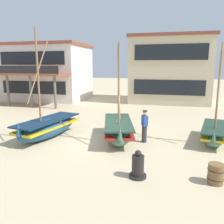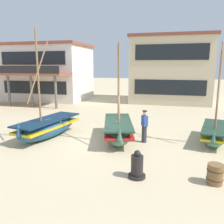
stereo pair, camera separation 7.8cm
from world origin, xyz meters
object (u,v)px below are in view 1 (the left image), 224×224
object	(u,v)px
fishing_boat_far_right	(214,133)
fisherman_by_hull	(145,127)
harbor_building_annex	(48,72)
capstan_winch	(138,167)
harbor_building_main	(170,69)
fishing_boat_near_left	(118,129)
wooden_barrel	(216,174)
fishing_boat_centre_large	(48,127)

from	to	relation	value
fishing_boat_far_right	fisherman_by_hull	world-z (taller)	fishing_boat_far_right
fisherman_by_hull	harbor_building_annex	world-z (taller)	harbor_building_annex
capstan_winch	harbor_building_main	bearing A→B (deg)	87.24
fishing_boat_near_left	harbor_building_main	world-z (taller)	harbor_building_main
wooden_barrel	harbor_building_main	xyz separation A→B (m)	(-1.73, 18.26, 3.14)
wooden_barrel	harbor_building_annex	xyz separation A→B (m)	(-15.52, 16.89, 2.82)
fishing_boat_far_right	wooden_barrel	size ratio (longest dim) A/B	7.24
fishing_boat_near_left	fisherman_by_hull	xyz separation A→B (m)	(1.41, -0.07, 0.26)
harbor_building_annex	fishing_boat_near_left	bearing A→B (deg)	-49.17
fishing_boat_centre_large	fisherman_by_hull	distance (m)	5.31
fishing_boat_centre_large	fishing_boat_far_right	world-z (taller)	fishing_boat_centre_large
capstan_winch	fishing_boat_near_left	bearing A→B (deg)	111.84
fishing_boat_near_left	fishing_boat_far_right	bearing A→B (deg)	9.69
fisherman_by_hull	capstan_winch	bearing A→B (deg)	-87.17
harbor_building_main	fishing_boat_far_right	bearing A→B (deg)	-79.76
harbor_building_annex	harbor_building_main	bearing A→B (deg)	5.67
fishing_boat_near_left	harbor_building_annex	size ratio (longest dim) A/B	0.53
fishing_boat_centre_large	capstan_winch	size ratio (longest dim) A/B	5.64
fisherman_by_hull	fishing_boat_near_left	bearing A→B (deg)	177.28
capstan_winch	wooden_barrel	size ratio (longest dim) A/B	1.46
harbor_building_annex	wooden_barrel	bearing A→B (deg)	-47.41
fishing_boat_centre_large	harbor_building_main	xyz separation A→B (m)	(6.37, 14.97, 2.91)
fisherman_by_hull	harbor_building_annex	bearing A→B (deg)	134.04
fisherman_by_hull	harbor_building_annex	xyz separation A→B (m)	(-12.71, 13.15, 2.33)
fishing_boat_centre_large	harbor_building_main	bearing A→B (deg)	66.96
harbor_building_main	harbor_building_annex	xyz separation A→B (m)	(-13.80, -1.37, -0.33)
fisherman_by_hull	harbor_building_annex	size ratio (longest dim) A/B	0.18
fishing_boat_far_right	wooden_barrel	distance (m)	4.71
fishing_boat_near_left	harbor_building_annex	xyz separation A→B (m)	(-11.31, 13.08, 2.59)
wooden_barrel	harbor_building_annex	size ratio (longest dim) A/B	0.07
wooden_barrel	fisherman_by_hull	bearing A→B (deg)	126.92
fishing_boat_far_right	harbor_building_annex	size ratio (longest dim) A/B	0.53
fishing_boat_near_left	harbor_building_annex	bearing A→B (deg)	130.83
fishing_boat_far_right	harbor_building_annex	distance (m)	20.52
harbor_building_main	capstan_winch	bearing A→B (deg)	-92.76
fishing_boat_far_right	harbor_building_main	xyz separation A→B (m)	(-2.46, 13.61, 3.00)
wooden_barrel	harbor_building_main	size ratio (longest dim) A/B	0.08
fisherman_by_hull	harbor_building_main	size ratio (longest dim) A/B	0.20
fishing_boat_near_left	capstan_winch	distance (m)	4.31
capstan_winch	fishing_boat_far_right	bearing A→B (deg)	55.35
harbor_building_main	harbor_building_annex	size ratio (longest dim) A/B	0.89
fisherman_by_hull	harbor_building_main	xyz separation A→B (m)	(1.08, 14.52, 2.66)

